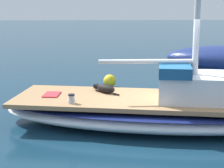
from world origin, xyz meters
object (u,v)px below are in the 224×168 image
at_px(deck_winch, 72,99).
at_px(dog_black, 105,88).
at_px(mooring_buoy, 110,81).
at_px(deck_towel, 52,94).
at_px(sailboat_main, 154,111).

bearing_deg(deck_winch, dog_black, 142.48).
height_order(dog_black, mooring_buoy, dog_black).
relative_size(dog_black, mooring_buoy, 1.77).
relative_size(dog_black, deck_winch, 3.72).
height_order(deck_winch, deck_towel, deck_winch).
relative_size(deck_winch, mooring_buoy, 0.48).
bearing_deg(deck_towel, mooring_buoy, 157.44).
distance_m(sailboat_main, deck_towel, 2.51).
height_order(dog_black, deck_towel, dog_black).
distance_m(dog_black, deck_winch, 1.26).
xyz_separation_m(sailboat_main, mooring_buoy, (-4.21, -0.87, -0.12)).
distance_m(sailboat_main, deck_winch, 2.00).
bearing_deg(dog_black, mooring_buoy, 175.54).
bearing_deg(dog_black, sailboat_main, 61.40).
distance_m(sailboat_main, dog_black, 1.38).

